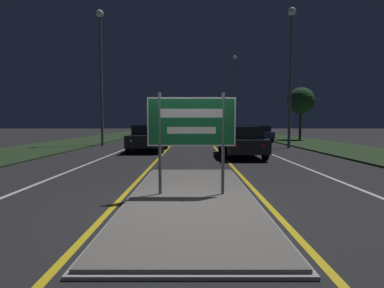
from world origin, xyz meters
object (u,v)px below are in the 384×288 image
streetlight_right_far (235,85)px  car_approaching_0 (149,137)px  streetlight_left_near (101,59)px  car_receding_2 (238,130)px  highway_sign (192,126)px  car_receding_3 (209,129)px  car_receding_0 (242,141)px  streetlight_right_near (291,58)px  car_receding_1 (259,133)px

streetlight_right_far → car_approaching_0: (-8.74, -26.37, -6.34)m
streetlight_left_near → car_receding_2: bearing=52.6°
car_receding_2 → car_approaching_0: bearing=-112.7°
car_receding_2 → highway_sign: bearing=-100.5°
car_receding_2 → car_receding_3: 8.96m
streetlight_left_near → car_receding_3: bearing=69.7°
car_receding_0 → car_receding_3: 30.94m
highway_sign → car_receding_2: 31.29m
streetlight_right_near → streetlight_right_far: (-0.21, 24.18, 1.32)m
car_receding_0 → car_receding_3: size_ratio=1.00×
streetlight_right_far → car_receding_3: (-3.66, 1.73, -6.39)m
streetlight_right_far → streetlight_left_near: bearing=-119.3°
car_receding_1 → car_receding_2: (-0.29, 10.32, -0.05)m
car_receding_1 → car_receding_2: size_ratio=1.02×
streetlight_left_near → car_receding_0: streetlight_left_near is taller
streetlight_right_near → car_receding_1: streetlight_right_near is taller
car_receding_2 → streetlight_right_near: bearing=-87.7°
car_receding_3 → car_approaching_0: bearing=-100.2°
streetlight_right_far → car_receding_3: 7.57m
car_receding_2 → car_receding_1: bearing=-88.4°
streetlight_left_near → car_receding_2: (12.11, 15.85, -5.41)m
car_approaching_0 → streetlight_right_near: bearing=13.8°
streetlight_right_near → car_approaching_0: size_ratio=2.04×
streetlight_left_near → streetlight_right_near: 12.93m
car_approaching_0 → car_receding_0: bearing=-29.7°
car_approaching_0 → streetlight_left_near: bearing=135.0°
streetlight_right_near → streetlight_left_near: bearing=172.6°
streetlight_right_near → car_receding_2: 18.27m
car_receding_0 → streetlight_left_near: bearing=142.8°
streetlight_left_near → highway_sign: bearing=-66.7°
highway_sign → streetlight_left_near: 16.83m
streetlight_right_far → car_receding_2: bearing=-94.3°
streetlight_left_near → car_receding_2: size_ratio=2.04×
highway_sign → streetlight_right_near: (6.41, 13.22, 4.22)m
streetlight_right_far → car_receding_0: 30.13m
car_receding_0 → car_receding_2: bearing=81.7°
streetlight_right_far → car_receding_1: size_ratio=2.39×
car_receding_3 → highway_sign: bearing=-93.7°
streetlight_right_far → car_receding_0: streetlight_right_far is taller
highway_sign → car_receding_3: (2.54, 39.14, -0.85)m
highway_sign → car_receding_2: highway_sign is taller
car_receding_0 → streetlight_right_near: bearing=51.6°
car_receding_1 → car_receding_0: bearing=-106.2°
car_receding_3 → car_receding_0: bearing=-90.2°
highway_sign → car_approaching_0: 11.35m
streetlight_left_near → car_receding_2: 20.67m
highway_sign → streetlight_right_far: 38.32m
car_receding_2 → car_approaching_0: car_approaching_0 is taller
streetlight_left_near → car_receding_0: bearing=-37.2°
car_receding_0 → car_approaching_0: size_ratio=1.08×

